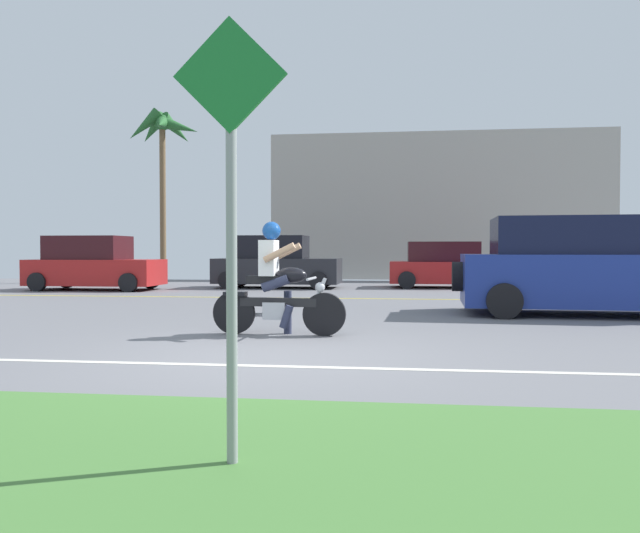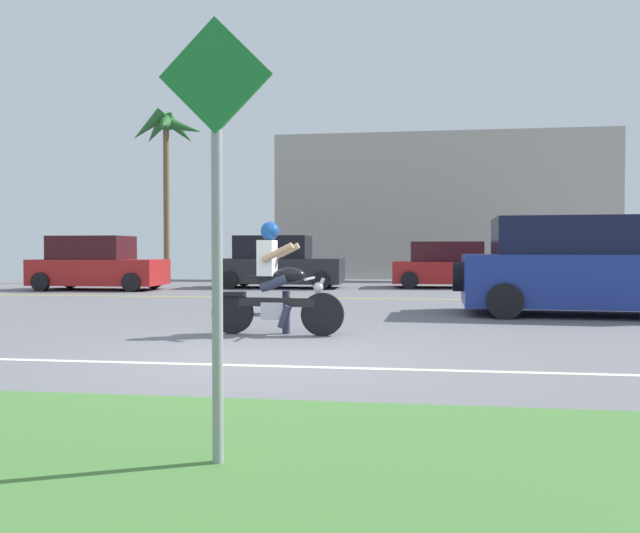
# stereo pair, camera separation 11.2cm
# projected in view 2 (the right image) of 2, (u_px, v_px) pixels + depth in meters

# --- Properties ---
(ground) EXTENTS (56.00, 30.00, 0.04)m
(ground) POSITION_uv_depth(u_px,v_px,m) (307.00, 327.00, 10.02)
(ground) COLOR slate
(grass_median) EXTENTS (56.00, 3.80, 0.06)m
(grass_median) POSITION_uv_depth(u_px,v_px,m) (81.00, 496.00, 2.98)
(grass_median) COLOR #477A38
(grass_median) RESTS_ON ground
(lane_line_near) EXTENTS (50.40, 0.12, 0.01)m
(lane_line_near) POSITION_uv_depth(u_px,v_px,m) (255.00, 366.00, 6.50)
(lane_line_near) COLOR silver
(lane_line_near) RESTS_ON ground
(lane_line_far) EXTENTS (50.40, 0.12, 0.01)m
(lane_line_far) POSITION_uv_depth(u_px,v_px,m) (341.00, 298.00, 15.64)
(lane_line_far) COLOR yellow
(lane_line_far) RESTS_ON ground
(motorcyclist) EXTENTS (1.95, 0.64, 1.63)m
(motorcyclist) POSITION_uv_depth(u_px,v_px,m) (276.00, 287.00, 8.89)
(motorcyclist) COLOR black
(motorcyclist) RESTS_ON ground
(suv_nearby) EXTENTS (5.14, 2.40, 1.84)m
(suv_nearby) POSITION_uv_depth(u_px,v_px,m) (594.00, 267.00, 11.56)
(suv_nearby) COLOR navy
(suv_nearby) RESTS_ON ground
(parked_car_0) EXTENTS (3.97, 1.90, 1.66)m
(parked_car_0) POSITION_uv_depth(u_px,v_px,m) (97.00, 265.00, 19.12)
(parked_car_0) COLOR #AD1E1E
(parked_car_0) RESTS_ON ground
(parked_car_1) EXTENTS (4.09, 1.93, 1.70)m
(parked_car_1) POSITION_uv_depth(u_px,v_px,m) (278.00, 264.00, 20.13)
(parked_car_1) COLOR #232328
(parked_car_1) RESTS_ON ground
(parked_car_2) EXTENTS (3.93, 1.96, 1.50)m
(parked_car_2) POSITION_uv_depth(u_px,v_px,m) (451.00, 266.00, 20.20)
(parked_car_2) COLOR #AD1E1E
(parked_car_2) RESTS_ON ground
(palm_tree_0) EXTENTS (2.88, 2.90, 6.74)m
(palm_tree_0) POSITION_uv_depth(u_px,v_px,m) (166.00, 136.00, 24.09)
(palm_tree_0) COLOR brown
(palm_tree_0) RESTS_ON ground
(street_sign) EXTENTS (0.62, 0.06, 2.46)m
(street_sign) POSITION_uv_depth(u_px,v_px,m) (216.00, 197.00, 3.33)
(street_sign) COLOR gray
(street_sign) RESTS_ON ground
(building_far) EXTENTS (14.14, 4.00, 6.14)m
(building_far) POSITION_uv_depth(u_px,v_px,m) (440.00, 209.00, 27.35)
(building_far) COLOR #A8A399
(building_far) RESTS_ON ground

